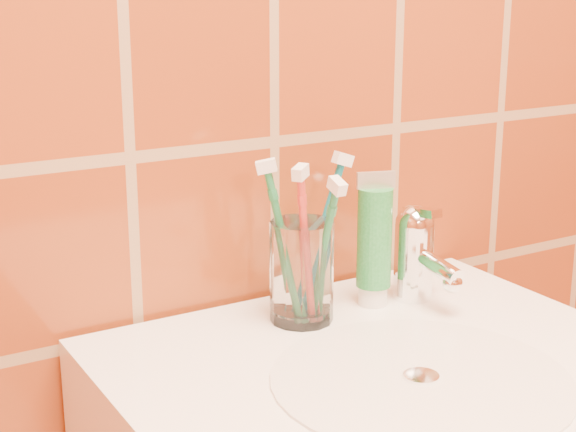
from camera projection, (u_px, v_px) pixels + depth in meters
glass_tumbler at (302, 272)px, 1.01m from camera, size 0.08×0.08×0.12m
toothpaste_tube at (374, 243)px, 1.05m from camera, size 0.05×0.04×0.16m
faucet at (416, 250)px, 1.07m from camera, size 0.05×0.11×0.12m
toothbrush_0 at (284, 244)px, 0.99m from camera, size 0.10×0.09×0.20m
toothbrush_1 at (320, 236)px, 1.02m from camera, size 0.09×0.09×0.19m
toothbrush_2 at (322, 253)px, 0.98m from camera, size 0.03×0.14×0.20m
toothbrush_3 at (305, 247)px, 0.98m from camera, size 0.09×0.08×0.20m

